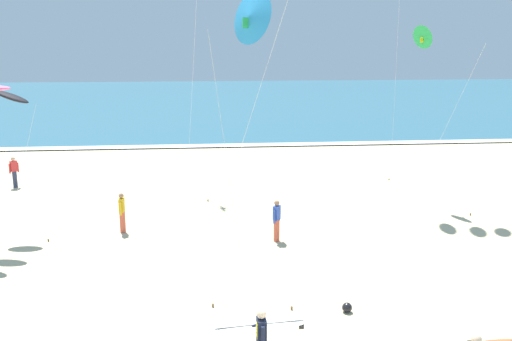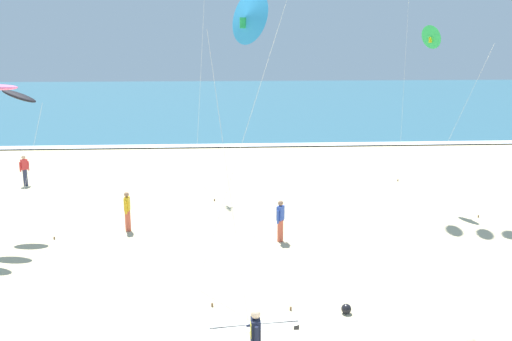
# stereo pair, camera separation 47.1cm
# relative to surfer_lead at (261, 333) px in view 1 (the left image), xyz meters

# --- Properties ---
(ocean_water) EXTENTS (160.00, 60.00, 0.08)m
(ocean_water) POSITION_rel_surfer_lead_xyz_m (1.07, 57.37, -1.01)
(ocean_water) COLOR #2D6075
(ocean_water) RESTS_ON ground
(shoreline_foam) EXTENTS (160.00, 1.20, 0.01)m
(shoreline_foam) POSITION_rel_surfer_lead_xyz_m (1.07, 27.67, -0.96)
(shoreline_foam) COLOR white
(shoreline_foam) RESTS_ON ocean_water
(surfer_lead) EXTENTS (2.31, 0.92, 1.71)m
(surfer_lead) POSITION_rel_surfer_lead_xyz_m (0.00, 0.00, 0.00)
(surfer_lead) COLOR black
(surfer_lead) RESTS_ON ground
(kite_delta_cobalt_mid) EXTENTS (1.54, 2.02, 8.56)m
(kite_delta_cobalt_mid) POSITION_rel_surfer_lead_xyz_m (-0.04, 2.08, 6.85)
(kite_delta_cobalt_mid) COLOR #2D99DB
(kite_delta_cobalt_mid) RESTS_ON ground
(kite_delta_emerald_far) EXTENTS (2.01, 3.34, 8.01)m
(kite_delta_emerald_far) POSITION_rel_surfer_lead_xyz_m (8.64, 13.65, 6.40)
(kite_delta_emerald_far) COLOR green
(kite_delta_emerald_far) RESTS_ON ground
(bystander_yellow_top) EXTENTS (0.22, 0.50, 1.59)m
(bystander_yellow_top) POSITION_rel_surfer_lead_xyz_m (-4.42, 10.12, -0.23)
(bystander_yellow_top) COLOR #D8593F
(bystander_yellow_top) RESTS_ON ground
(bystander_red_top) EXTENTS (0.40, 0.35, 1.59)m
(bystander_red_top) POSITION_rel_surfer_lead_xyz_m (-10.81, 17.56, -0.23)
(bystander_red_top) COLOR #2D334C
(bystander_red_top) RESTS_ON ground
(bystander_blue_top) EXTENTS (0.33, 0.43, 1.59)m
(bystander_blue_top) POSITION_rel_surfer_lead_xyz_m (1.46, 8.58, -0.23)
(bystander_blue_top) COLOR #D8593F
(bystander_blue_top) RESTS_ON ground
(beach_ball) EXTENTS (0.28, 0.28, 0.28)m
(beach_ball) POSITION_rel_surfer_lead_xyz_m (2.70, 2.78, -0.91)
(beach_ball) COLOR black
(beach_ball) RESTS_ON ground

